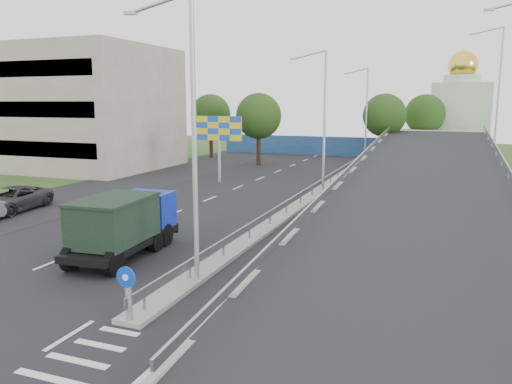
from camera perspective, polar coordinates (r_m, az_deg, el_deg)
The scene contains 20 objects.
ground at distance 14.42m, azimuth -19.45°, elevation -17.68°, with size 160.00×160.00×0.00m, color #2D4C1E.
road_surface at distance 32.42m, azimuth -0.50°, elevation -1.56°, with size 26.00×90.00×0.04m, color black.
parking_strip at distance 38.98m, azimuth -18.61°, elevation -0.09°, with size 8.00×90.00×0.05m, color black.
median at distance 35.24m, azimuth 6.42°, elevation -0.50°, with size 1.00×44.00×0.20m, color gray.
overpass_ramp at distance 33.93m, azimuth 18.84°, elevation 1.43°, with size 10.00×50.00×3.50m.
median_guardrail at distance 35.13m, azimuth 6.44°, elevation 0.54°, with size 0.09×44.00×0.71m.
sign_bollard at distance 15.54m, azimuth -14.44°, elevation -11.13°, with size 0.64×0.23×1.67m.
lamp_post_near at distance 17.72m, azimuth -7.66°, elevation 7.54°, with size 2.74×0.18×10.08m.
lamp_post_mid at distance 36.56m, azimuth 7.56°, elevation 8.87°, with size 2.74×0.18×10.08m.
lamp_post_far at distance 56.21m, azimuth 12.33°, elevation 9.16°, with size 2.74×0.18×10.08m.
beige_building at distance 56.68m, azimuth -22.32°, elevation 8.84°, with size 24.00×14.00×12.00m, color gray.
blue_wall at distance 63.06m, azimuth 9.29°, elevation 5.15°, with size 30.00×0.50×2.40m, color navy.
church at distance 69.60m, azimuth 22.24°, elevation 8.39°, with size 7.00×7.00×13.80m.
billboard at distance 41.53m, azimuth -4.25°, elevation 6.83°, with size 4.00×0.24×5.50m.
tree_left_mid at distance 52.94m, azimuth 0.29°, elevation 8.66°, with size 4.80×4.80×7.60m.
tree_median_far at distance 57.96m, azimuth 14.47°, elevation 8.47°, with size 4.80×4.80×7.60m.
tree_left_far at distance 60.69m, azimuth -5.20°, elevation 8.81°, with size 4.80×4.80×7.60m.
tree_ramp_far at distance 64.64m, azimuth 18.75°, elevation 8.40°, with size 4.80×4.80×7.60m.
dump_truck at distance 22.30m, azimuth -14.83°, elevation -3.36°, with size 2.70×6.30×2.72m.
parked_car_c at distance 34.01m, azimuth -26.16°, elevation -0.77°, with size 2.49×5.41×1.50m, color #313035.
Camera 1 is at (8.52, -9.57, 6.60)m, focal length 35.00 mm.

